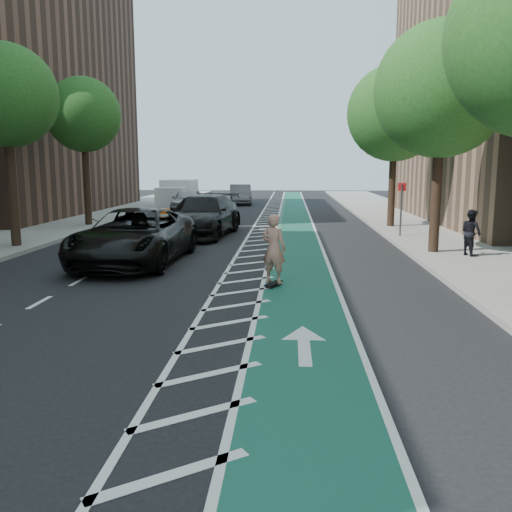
# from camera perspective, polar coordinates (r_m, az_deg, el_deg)

# --- Properties ---
(ground) EXTENTS (120.00, 120.00, 0.00)m
(ground) POSITION_cam_1_polar(r_m,az_deg,el_deg) (12.85, -8.78, -5.10)
(ground) COLOR black
(ground) RESTS_ON ground
(bike_lane) EXTENTS (2.00, 90.00, 0.01)m
(bike_lane) POSITION_cam_1_polar(r_m,az_deg,el_deg) (22.38, 4.27, 1.22)
(bike_lane) COLOR #185539
(bike_lane) RESTS_ON ground
(buffer_strip) EXTENTS (1.40, 90.00, 0.01)m
(buffer_strip) POSITION_cam_1_polar(r_m,az_deg,el_deg) (22.41, 0.44, 1.26)
(buffer_strip) COLOR silver
(buffer_strip) RESTS_ON ground
(sidewalk_right) EXTENTS (5.00, 90.00, 0.15)m
(sidewalk_right) POSITION_cam_1_polar(r_m,az_deg,el_deg) (23.37, 20.43, 1.17)
(sidewalk_right) COLOR gray
(sidewalk_right) RESTS_ON ground
(sidewalk_left) EXTENTS (5.00, 90.00, 0.15)m
(sidewalk_left) POSITION_cam_1_polar(r_m,az_deg,el_deg) (25.49, -25.10, 1.52)
(sidewalk_left) COLOR gray
(sidewalk_left) RESTS_ON ground
(curb_right) EXTENTS (0.12, 90.00, 0.16)m
(curb_right) POSITION_cam_1_polar(r_m,az_deg,el_deg) (22.78, 14.52, 1.28)
(curb_right) COLOR gray
(curb_right) RESTS_ON ground
(curb_left) EXTENTS (0.12, 90.00, 0.16)m
(curb_left) POSITION_cam_1_polar(r_m,az_deg,el_deg) (24.41, -20.04, 1.53)
(curb_left) COLOR gray
(curb_left) RESTS_ON ground
(tree_r_c) EXTENTS (4.20, 4.20, 7.90)m
(tree_r_c) POSITION_cam_1_polar(r_m,az_deg,el_deg) (20.96, 18.62, 16.02)
(tree_r_c) COLOR #382619
(tree_r_c) RESTS_ON ground
(tree_l_c) EXTENTS (4.20, 4.20, 7.90)m
(tree_l_c) POSITION_cam_1_polar(r_m,az_deg,el_deg) (22.92, -24.95, 15.04)
(tree_l_c) COLOR #382619
(tree_l_c) RESTS_ON ground
(tree_r_d) EXTENTS (4.20, 4.20, 7.90)m
(tree_r_d) POSITION_cam_1_polar(r_m,az_deg,el_deg) (28.73, 14.42, 14.31)
(tree_r_d) COLOR #382619
(tree_r_d) RESTS_ON ground
(tree_l_d) EXTENTS (4.20, 4.20, 7.90)m
(tree_l_d) POSITION_cam_1_polar(r_m,az_deg,el_deg) (30.19, -17.55, 13.92)
(tree_l_d) COLOR #382619
(tree_l_d) RESTS_ON ground
(sign_post) EXTENTS (0.35, 0.08, 2.47)m
(sign_post) POSITION_cam_1_polar(r_m,az_deg,el_deg) (24.70, 15.03, 4.84)
(sign_post) COLOR #4C4C4C
(sign_post) RESTS_ON ground
(skateboard) EXTENTS (0.51, 0.80, 0.10)m
(skateboard) POSITION_cam_1_polar(r_m,az_deg,el_deg) (14.57, 1.86, -2.92)
(skateboard) COLOR black
(skateboard) RESTS_ON ground
(skateboarder) EXTENTS (0.80, 0.68, 1.86)m
(skateboarder) POSITION_cam_1_polar(r_m,az_deg,el_deg) (14.40, 1.88, 0.78)
(skateboarder) COLOR tan
(skateboarder) RESTS_ON skateboard
(suv_near) EXTENTS (3.24, 6.62, 1.81)m
(suv_near) POSITION_cam_1_polar(r_m,az_deg,el_deg) (18.36, -12.64, 2.03)
(suv_near) COLOR black
(suv_near) RESTS_ON ground
(suv_far) EXTENTS (3.35, 6.72, 1.88)m
(suv_far) POSITION_cam_1_polar(r_m,az_deg,el_deg) (25.17, -5.65, 4.25)
(suv_far) COLOR black
(suv_far) RESTS_ON ground
(car_silver) EXTENTS (2.26, 5.03, 1.68)m
(car_silver) POSITION_cam_1_polar(r_m,az_deg,el_deg) (38.01, -7.18, 5.83)
(car_silver) COLOR #9E9FA4
(car_silver) RESTS_ON ground
(car_grey) EXTENTS (2.32, 5.19, 1.65)m
(car_grey) POSITION_cam_1_polar(r_m,az_deg,el_deg) (45.87, -1.66, 6.50)
(car_grey) COLOR slate
(car_grey) RESTS_ON ground
(pedestrian) EXTENTS (0.84, 0.94, 1.59)m
(pedestrian) POSITION_cam_1_polar(r_m,az_deg,el_deg) (20.05, 21.70, 2.32)
(pedestrian) COLOR black
(pedestrian) RESTS_ON sidewalk_right
(box_truck) EXTENTS (2.51, 5.16, 2.10)m
(box_truck) POSITION_cam_1_polar(r_m,az_deg,el_deg) (43.49, -8.27, 6.43)
(box_truck) COLOR white
(box_truck) RESTS_ON ground
(barrel_a) EXTENTS (0.60, 0.60, 0.81)m
(barrel_a) POSITION_cam_1_polar(r_m,az_deg,el_deg) (22.20, -12.53, 1.94)
(barrel_a) COLOR #E94F0C
(barrel_a) RESTS_ON ground
(barrel_b) EXTENTS (0.62, 0.62, 0.85)m
(barrel_b) POSITION_cam_1_polar(r_m,az_deg,el_deg) (22.72, -12.59, 2.15)
(barrel_b) COLOR #E7530C
(barrel_b) RESTS_ON ground
(barrel_c) EXTENTS (0.70, 0.70, 0.96)m
(barrel_c) POSITION_cam_1_polar(r_m,az_deg,el_deg) (29.48, -9.62, 3.98)
(barrel_c) COLOR #E35F0B
(barrel_c) RESTS_ON ground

